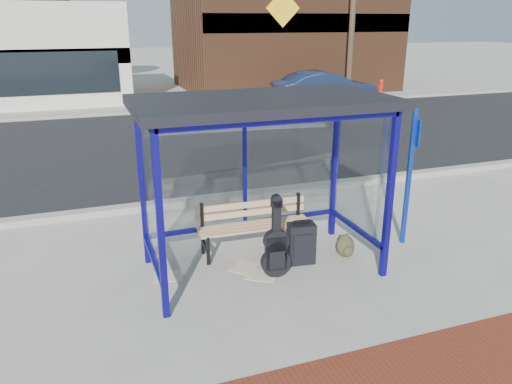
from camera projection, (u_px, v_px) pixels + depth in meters
name	position (u px, v px, depth m)	size (l,w,h in m)	color
ground	(262.00, 268.00, 7.10)	(120.00, 120.00, 0.00)	#B2ADA0
curb_near	(210.00, 199.00, 9.66)	(60.00, 0.25, 0.12)	gray
street_asphalt	(164.00, 144.00, 14.21)	(60.00, 10.00, 0.00)	black
curb_far	(141.00, 112.00, 18.72)	(60.00, 0.25, 0.12)	gray
far_sidewalk	(135.00, 106.00, 20.43)	(60.00, 4.00, 0.01)	#B2ADA0
bus_shelter	(261.00, 123.00, 6.48)	(3.30, 1.80, 2.42)	#100B7B
storefront_brown	(283.00, 23.00, 25.05)	(10.00, 7.08, 6.40)	#59331E
utility_pole_east	(354.00, 0.00, 20.54)	(1.60, 0.24, 8.00)	#4C3826
bench	(254.00, 223.00, 7.50)	(1.73, 0.48, 0.81)	black
guitar_bag	(276.00, 249.00, 6.76)	(0.42, 0.16, 1.11)	black
suitcase	(301.00, 243.00, 7.16)	(0.41, 0.30, 0.67)	black
backpack	(346.00, 247.00, 7.40)	(0.29, 0.27, 0.34)	#33321C
sign_post	(410.00, 170.00, 7.53)	(0.12, 0.26, 2.13)	#0E2F9B
newspaper_a	(169.00, 276.00, 6.86)	(0.40, 0.32, 0.01)	white
newspaper_b	(261.00, 276.00, 6.89)	(0.41, 0.32, 0.01)	white
newspaper_c	(244.00, 267.00, 7.11)	(0.39, 0.30, 0.01)	white
parked_car	(325.00, 89.00, 20.16)	(1.48, 4.24, 1.40)	#1A284A
fire_hydrant	(381.00, 87.00, 22.63)	(0.36, 0.24, 0.80)	red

